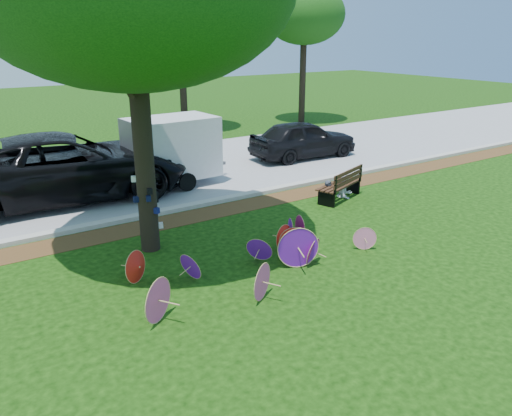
{
  "coord_description": "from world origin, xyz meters",
  "views": [
    {
      "loc": [
        -5.68,
        -7.4,
        4.86
      ],
      "look_at": [
        0.5,
        2.0,
        0.9
      ],
      "focal_mm": 35.0,
      "sensor_mm": 36.0,
      "label": 1
    }
  ],
  "objects_px": {
    "black_van": "(66,167)",
    "person_left": "(329,181)",
    "dark_pickup": "(303,139)",
    "cargo_trailer": "(172,147)",
    "park_bench": "(339,184)",
    "person_right": "(346,176)",
    "parasol_pile": "(262,254)"
  },
  "relations": [
    {
      "from": "cargo_trailer",
      "to": "person_right",
      "type": "xyz_separation_m",
      "value": [
        3.93,
        -4.15,
        -0.61
      ]
    },
    {
      "from": "dark_pickup",
      "to": "park_bench",
      "type": "distance_m",
      "value": 5.47
    },
    {
      "from": "parasol_pile",
      "to": "person_right",
      "type": "xyz_separation_m",
      "value": [
        5.05,
        2.84,
        0.29
      ]
    },
    {
      "from": "person_left",
      "to": "person_right",
      "type": "height_order",
      "value": "person_right"
    },
    {
      "from": "park_bench",
      "to": "person_left",
      "type": "height_order",
      "value": "person_left"
    },
    {
      "from": "parasol_pile",
      "to": "dark_pickup",
      "type": "bearing_deg",
      "value": 46.86
    },
    {
      "from": "black_van",
      "to": "person_left",
      "type": "distance_m",
      "value": 8.0
    },
    {
      "from": "dark_pickup",
      "to": "cargo_trailer",
      "type": "height_order",
      "value": "cargo_trailer"
    },
    {
      "from": "black_van",
      "to": "person_right",
      "type": "bearing_deg",
      "value": -117.51
    },
    {
      "from": "black_van",
      "to": "dark_pickup",
      "type": "relative_size",
      "value": 1.62
    },
    {
      "from": "parasol_pile",
      "to": "park_bench",
      "type": "distance_m",
      "value": 5.46
    },
    {
      "from": "dark_pickup",
      "to": "person_right",
      "type": "bearing_deg",
      "value": 159.26
    },
    {
      "from": "parasol_pile",
      "to": "park_bench",
      "type": "relative_size",
      "value": 3.26
    },
    {
      "from": "cargo_trailer",
      "to": "person_right",
      "type": "relative_size",
      "value": 2.1
    },
    {
      "from": "park_bench",
      "to": "person_left",
      "type": "distance_m",
      "value": 0.38
    },
    {
      "from": "person_right",
      "to": "parasol_pile",
      "type": "bearing_deg",
      "value": -163.89
    },
    {
      "from": "cargo_trailer",
      "to": "person_left",
      "type": "relative_size",
      "value": 2.3
    },
    {
      "from": "parasol_pile",
      "to": "cargo_trailer",
      "type": "bearing_deg",
      "value": 80.95
    },
    {
      "from": "black_van",
      "to": "park_bench",
      "type": "height_order",
      "value": "black_van"
    },
    {
      "from": "parasol_pile",
      "to": "dark_pickup",
      "type": "relative_size",
      "value": 1.33
    },
    {
      "from": "park_bench",
      "to": "person_left",
      "type": "xyz_separation_m",
      "value": [
        -0.35,
        0.05,
        0.13
      ]
    },
    {
      "from": "black_van",
      "to": "person_left",
      "type": "bearing_deg",
      "value": -120.19
    },
    {
      "from": "parasol_pile",
      "to": "person_left",
      "type": "relative_size",
      "value": 4.92
    },
    {
      "from": "cargo_trailer",
      "to": "person_left",
      "type": "distance_m",
      "value": 5.3
    },
    {
      "from": "black_van",
      "to": "park_bench",
      "type": "bearing_deg",
      "value": -119.09
    },
    {
      "from": "person_left",
      "to": "person_right",
      "type": "relative_size",
      "value": 0.91
    },
    {
      "from": "person_right",
      "to": "park_bench",
      "type": "bearing_deg",
      "value": 174.89
    },
    {
      "from": "dark_pickup",
      "to": "cargo_trailer",
      "type": "bearing_deg",
      "value": 99.37
    },
    {
      "from": "cargo_trailer",
      "to": "park_bench",
      "type": "distance_m",
      "value": 5.58
    },
    {
      "from": "dark_pickup",
      "to": "person_left",
      "type": "height_order",
      "value": "dark_pickup"
    },
    {
      "from": "dark_pickup",
      "to": "person_left",
      "type": "distance_m",
      "value": 5.59
    },
    {
      "from": "dark_pickup",
      "to": "person_right",
      "type": "relative_size",
      "value": 3.38
    }
  ]
}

